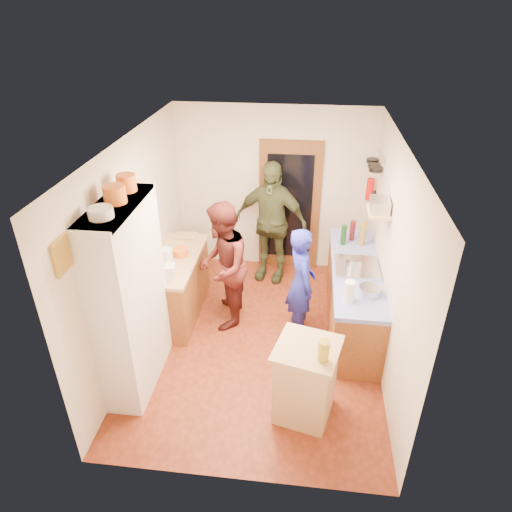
% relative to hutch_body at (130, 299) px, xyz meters
% --- Properties ---
extents(floor, '(3.00, 4.00, 0.02)m').
position_rel_hutch_body_xyz_m(floor, '(1.30, 0.80, -1.11)').
color(floor, maroon).
rests_on(floor, ground).
extents(ceiling, '(3.00, 4.00, 0.02)m').
position_rel_hutch_body_xyz_m(ceiling, '(1.30, 0.80, 1.51)').
color(ceiling, silver).
rests_on(ceiling, ground).
extents(wall_back, '(3.00, 0.02, 2.60)m').
position_rel_hutch_body_xyz_m(wall_back, '(1.30, 2.81, 0.20)').
color(wall_back, beige).
rests_on(wall_back, ground).
extents(wall_front, '(3.00, 0.02, 2.60)m').
position_rel_hutch_body_xyz_m(wall_front, '(1.30, -1.21, 0.20)').
color(wall_front, beige).
rests_on(wall_front, ground).
extents(wall_left, '(0.02, 4.00, 2.60)m').
position_rel_hutch_body_xyz_m(wall_left, '(-0.21, 0.80, 0.20)').
color(wall_left, beige).
rests_on(wall_left, ground).
extents(wall_right, '(0.02, 4.00, 2.60)m').
position_rel_hutch_body_xyz_m(wall_right, '(2.81, 0.80, 0.20)').
color(wall_right, beige).
rests_on(wall_right, ground).
extents(door_frame, '(0.95, 0.06, 2.10)m').
position_rel_hutch_body_xyz_m(door_frame, '(1.55, 2.77, -0.05)').
color(door_frame, brown).
rests_on(door_frame, ground).
extents(door_glass, '(0.70, 0.02, 1.70)m').
position_rel_hutch_body_xyz_m(door_glass, '(1.55, 2.74, -0.05)').
color(door_glass, black).
rests_on(door_glass, door_frame).
extents(hutch_body, '(0.40, 1.20, 2.20)m').
position_rel_hutch_body_xyz_m(hutch_body, '(0.00, 0.00, 0.00)').
color(hutch_body, silver).
rests_on(hutch_body, ground).
extents(hutch_top_shelf, '(0.40, 1.14, 0.04)m').
position_rel_hutch_body_xyz_m(hutch_top_shelf, '(0.00, 0.00, 1.08)').
color(hutch_top_shelf, silver).
rests_on(hutch_top_shelf, hutch_body).
extents(plate_stack, '(0.23, 0.23, 0.09)m').
position_rel_hutch_body_xyz_m(plate_stack, '(0.00, -0.30, 1.15)').
color(plate_stack, white).
rests_on(plate_stack, hutch_top_shelf).
extents(orange_pot_a, '(0.22, 0.22, 0.17)m').
position_rel_hutch_body_xyz_m(orange_pot_a, '(0.00, 0.03, 1.19)').
color(orange_pot_a, orange).
rests_on(orange_pot_a, hutch_top_shelf).
extents(orange_pot_b, '(0.20, 0.20, 0.17)m').
position_rel_hutch_body_xyz_m(orange_pot_b, '(0.00, 0.34, 1.19)').
color(orange_pot_b, orange).
rests_on(orange_pot_b, hutch_top_shelf).
extents(left_counter_base, '(0.60, 1.40, 0.85)m').
position_rel_hutch_body_xyz_m(left_counter_base, '(0.10, 1.25, -0.68)').
color(left_counter_base, '#925923').
rests_on(left_counter_base, ground).
extents(left_counter_top, '(0.64, 1.44, 0.05)m').
position_rel_hutch_body_xyz_m(left_counter_top, '(0.10, 1.25, -0.23)').
color(left_counter_top, tan).
rests_on(left_counter_top, left_counter_base).
extents(toaster, '(0.27, 0.21, 0.18)m').
position_rel_hutch_body_xyz_m(toaster, '(0.15, 0.75, -0.11)').
color(toaster, white).
rests_on(toaster, left_counter_top).
extents(kettle, '(0.21, 0.21, 0.20)m').
position_rel_hutch_body_xyz_m(kettle, '(0.05, 1.12, -0.10)').
color(kettle, white).
rests_on(kettle, left_counter_top).
extents(orange_bowl, '(0.24, 0.24, 0.10)m').
position_rel_hutch_body_xyz_m(orange_bowl, '(0.18, 1.33, -0.15)').
color(orange_bowl, orange).
rests_on(orange_bowl, left_counter_top).
extents(chopping_board, '(0.31, 0.24, 0.02)m').
position_rel_hutch_body_xyz_m(chopping_board, '(0.12, 1.86, -0.19)').
color(chopping_board, tan).
rests_on(chopping_board, left_counter_top).
extents(right_counter_base, '(0.60, 2.20, 0.84)m').
position_rel_hutch_body_xyz_m(right_counter_base, '(2.50, 1.30, -0.68)').
color(right_counter_base, '#925923').
rests_on(right_counter_base, ground).
extents(right_counter_top, '(0.62, 2.22, 0.06)m').
position_rel_hutch_body_xyz_m(right_counter_top, '(2.50, 1.30, -0.23)').
color(right_counter_top, '#1D2CBB').
rests_on(right_counter_top, right_counter_base).
extents(hob, '(0.55, 0.58, 0.04)m').
position_rel_hutch_body_xyz_m(hob, '(2.50, 1.26, -0.18)').
color(hob, silver).
rests_on(hob, right_counter_top).
extents(pot_on_hob, '(0.19, 0.19, 0.13)m').
position_rel_hutch_body_xyz_m(pot_on_hob, '(2.45, 1.22, -0.10)').
color(pot_on_hob, silver).
rests_on(pot_on_hob, hob).
extents(bottle_a, '(0.07, 0.07, 0.29)m').
position_rel_hutch_body_xyz_m(bottle_a, '(2.35, 1.90, -0.06)').
color(bottle_a, '#143F14').
rests_on(bottle_a, right_counter_top).
extents(bottle_b, '(0.09, 0.09, 0.29)m').
position_rel_hutch_body_xyz_m(bottle_b, '(2.48, 2.05, -0.05)').
color(bottle_b, '#591419').
rests_on(bottle_b, right_counter_top).
extents(bottle_c, '(0.10, 0.10, 0.34)m').
position_rel_hutch_body_xyz_m(bottle_c, '(2.61, 1.92, -0.03)').
color(bottle_c, olive).
rests_on(bottle_c, right_counter_top).
extents(paper_towel, '(0.15, 0.15, 0.26)m').
position_rel_hutch_body_xyz_m(paper_towel, '(2.35, 0.52, -0.07)').
color(paper_towel, white).
rests_on(paper_towel, right_counter_top).
extents(mixing_bowl, '(0.28, 0.28, 0.10)m').
position_rel_hutch_body_xyz_m(mixing_bowl, '(2.60, 0.69, -0.15)').
color(mixing_bowl, silver).
rests_on(mixing_bowl, right_counter_top).
extents(island_base, '(0.67, 0.67, 0.86)m').
position_rel_hutch_body_xyz_m(island_base, '(1.91, -0.33, -0.67)').
color(island_base, tan).
rests_on(island_base, ground).
extents(island_top, '(0.75, 0.75, 0.05)m').
position_rel_hutch_body_xyz_m(island_top, '(1.91, -0.33, -0.22)').
color(island_top, tan).
rests_on(island_top, island_base).
extents(cutting_board, '(0.41, 0.36, 0.02)m').
position_rel_hutch_body_xyz_m(cutting_board, '(1.87, -0.27, -0.21)').
color(cutting_board, white).
rests_on(cutting_board, island_top).
extents(oil_jar, '(0.13, 0.13, 0.22)m').
position_rel_hutch_body_xyz_m(oil_jar, '(2.05, -0.49, -0.08)').
color(oil_jar, '#AD9E2D').
rests_on(oil_jar, island_top).
extents(pan_rail, '(0.02, 0.65, 0.02)m').
position_rel_hutch_body_xyz_m(pan_rail, '(2.76, 2.33, 0.95)').
color(pan_rail, silver).
rests_on(pan_rail, wall_right).
extents(pan_hang_a, '(0.18, 0.18, 0.05)m').
position_rel_hutch_body_xyz_m(pan_hang_a, '(2.70, 2.15, 0.82)').
color(pan_hang_a, black).
rests_on(pan_hang_a, pan_rail).
extents(pan_hang_b, '(0.16, 0.16, 0.05)m').
position_rel_hutch_body_xyz_m(pan_hang_b, '(2.70, 2.35, 0.80)').
color(pan_hang_b, black).
rests_on(pan_hang_b, pan_rail).
extents(pan_hang_c, '(0.17, 0.17, 0.05)m').
position_rel_hutch_body_xyz_m(pan_hang_c, '(2.70, 2.55, 0.81)').
color(pan_hang_c, black).
rests_on(pan_hang_c, pan_rail).
extents(wall_shelf, '(0.26, 0.42, 0.03)m').
position_rel_hutch_body_xyz_m(wall_shelf, '(2.67, 1.25, 0.60)').
color(wall_shelf, tan).
rests_on(wall_shelf, wall_right).
extents(radio, '(0.23, 0.31, 0.15)m').
position_rel_hutch_body_xyz_m(radio, '(2.67, 1.25, 0.69)').
color(radio, silver).
rests_on(radio, wall_shelf).
extents(ext_bracket, '(0.06, 0.10, 0.04)m').
position_rel_hutch_body_xyz_m(ext_bracket, '(2.77, 2.50, 0.35)').
color(ext_bracket, black).
rests_on(ext_bracket, wall_right).
extents(fire_extinguisher, '(0.11, 0.11, 0.32)m').
position_rel_hutch_body_xyz_m(fire_extinguisher, '(2.71, 2.50, 0.40)').
color(fire_extinguisher, red).
rests_on(fire_extinguisher, wall_right).
extents(picture_frame, '(0.03, 0.25, 0.30)m').
position_rel_hutch_body_xyz_m(picture_frame, '(-0.18, -0.75, 0.95)').
color(picture_frame, gold).
rests_on(picture_frame, wall_left).
extents(person_hob, '(0.51, 0.63, 1.52)m').
position_rel_hutch_body_xyz_m(person_hob, '(1.84, 1.04, -0.34)').
color(person_hob, '#1F26A4').
rests_on(person_hob, ground).
extents(person_left, '(0.72, 0.89, 1.75)m').
position_rel_hutch_body_xyz_m(person_left, '(0.81, 1.20, -0.23)').
color(person_left, '#4D1B18').
rests_on(person_left, ground).
extents(person_back, '(1.20, 0.71, 1.91)m').
position_rel_hutch_body_xyz_m(person_back, '(1.31, 2.37, -0.15)').
color(person_back, '#3A4225').
rests_on(person_back, ground).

